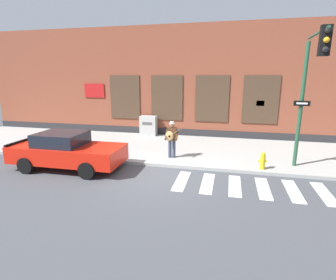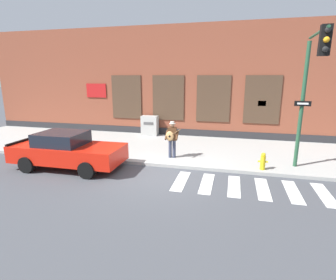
{
  "view_description": "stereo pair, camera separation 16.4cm",
  "coord_description": "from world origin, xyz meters",
  "px_view_note": "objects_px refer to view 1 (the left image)",
  "views": [
    {
      "loc": [
        2.44,
        -9.22,
        3.75
      ],
      "look_at": [
        -0.03,
        1.3,
        1.13
      ],
      "focal_mm": 28.0,
      "sensor_mm": 36.0,
      "label": 1
    },
    {
      "loc": [
        2.6,
        -9.18,
        3.75
      ],
      "look_at": [
        -0.03,
        1.3,
        1.13
      ],
      "focal_mm": 28.0,
      "sensor_mm": 36.0,
      "label": 2
    }
  ],
  "objects_px": {
    "busker": "(172,137)",
    "traffic_light": "(310,80)",
    "utility_box": "(148,126)",
    "fire_hydrant": "(263,161)",
    "red_car": "(67,151)"
  },
  "relations": [
    {
      "from": "red_car",
      "to": "busker",
      "type": "relative_size",
      "value": 2.75
    },
    {
      "from": "busker",
      "to": "traffic_light",
      "type": "relative_size",
      "value": 0.33
    },
    {
      "from": "red_car",
      "to": "fire_hydrant",
      "type": "height_order",
      "value": "red_car"
    },
    {
      "from": "traffic_light",
      "to": "fire_hydrant",
      "type": "distance_m",
      "value": 3.43
    },
    {
      "from": "utility_box",
      "to": "busker",
      "type": "bearing_deg",
      "value": -60.44
    },
    {
      "from": "red_car",
      "to": "traffic_light",
      "type": "height_order",
      "value": "traffic_light"
    },
    {
      "from": "traffic_light",
      "to": "fire_hydrant",
      "type": "xyz_separation_m",
      "value": [
        -1.31,
        0.19,
        -3.16
      ]
    },
    {
      "from": "busker",
      "to": "fire_hydrant",
      "type": "bearing_deg",
      "value": -9.49
    },
    {
      "from": "red_car",
      "to": "busker",
      "type": "distance_m",
      "value": 4.5
    },
    {
      "from": "busker",
      "to": "traffic_light",
      "type": "distance_m",
      "value": 5.84
    },
    {
      "from": "traffic_light",
      "to": "fire_hydrant",
      "type": "height_order",
      "value": "traffic_light"
    },
    {
      "from": "utility_box",
      "to": "red_car",
      "type": "bearing_deg",
      "value": -103.74
    },
    {
      "from": "utility_box",
      "to": "fire_hydrant",
      "type": "distance_m",
      "value": 8.05
    },
    {
      "from": "busker",
      "to": "fire_hydrant",
      "type": "height_order",
      "value": "busker"
    },
    {
      "from": "busker",
      "to": "traffic_light",
      "type": "xyz_separation_m",
      "value": [
        5.19,
        -0.84,
        2.56
      ]
    }
  ]
}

